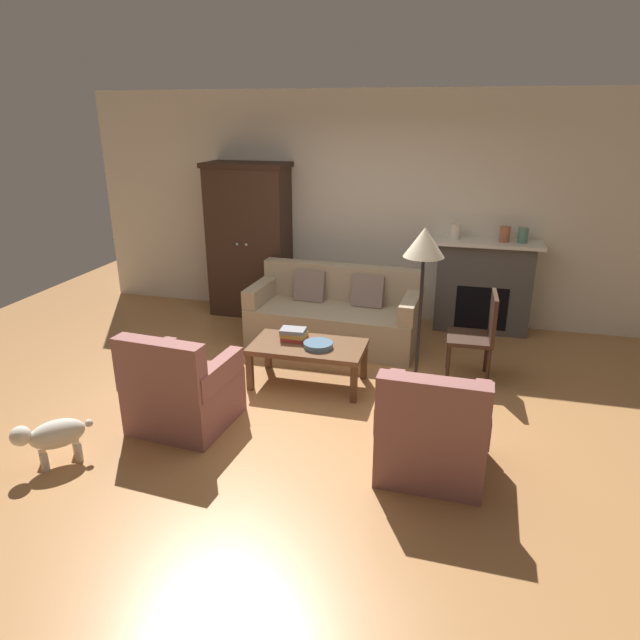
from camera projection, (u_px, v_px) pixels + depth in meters
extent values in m
plane|color=#B27A47|center=(308.00, 401.00, 5.28)|extent=(9.60, 9.60, 0.00)
cube|color=silver|center=(362.00, 208.00, 7.11)|extent=(7.20, 0.10, 2.80)
cube|color=#4C4947|center=(483.00, 288.00, 6.81)|extent=(1.10, 0.36, 1.08)
cube|color=black|center=(481.00, 308.00, 6.72)|extent=(0.60, 0.01, 0.52)
cube|color=white|center=(488.00, 243.00, 6.60)|extent=(1.26, 0.48, 0.04)
cube|color=#382319|center=(250.00, 243.00, 7.30)|extent=(1.00, 0.52, 1.89)
cube|color=#2F1E15|center=(246.00, 165.00, 6.96)|extent=(1.06, 0.55, 0.06)
sphere|color=#ADAFB5|center=(237.00, 244.00, 7.05)|extent=(0.04, 0.04, 0.04)
sphere|color=#ADAFB5|center=(246.00, 245.00, 7.02)|extent=(0.04, 0.04, 0.04)
cube|color=tan|center=(333.00, 326.00, 6.51)|extent=(1.94, 0.94, 0.44)
cube|color=tan|center=(342.00, 282.00, 6.66)|extent=(1.91, 0.28, 0.42)
cube|color=tan|center=(262.00, 292.00, 6.64)|extent=(0.20, 0.81, 0.22)
cube|color=tan|center=(411.00, 306.00, 6.14)|extent=(0.20, 0.81, 0.22)
cube|color=#7F6B60|center=(310.00, 286.00, 6.65)|extent=(0.37, 0.20, 0.37)
cube|color=#7F6B60|center=(368.00, 291.00, 6.45)|extent=(0.37, 0.20, 0.37)
cube|color=brown|center=(308.00, 347.00, 5.48)|extent=(1.10, 0.60, 0.05)
cube|color=brown|center=(250.00, 372.00, 5.44)|extent=(0.06, 0.06, 0.37)
cube|color=brown|center=(354.00, 384.00, 5.20)|extent=(0.06, 0.06, 0.37)
cube|color=brown|center=(268.00, 351.00, 5.91)|extent=(0.06, 0.06, 0.37)
cube|color=brown|center=(364.00, 361.00, 5.67)|extent=(0.06, 0.06, 0.37)
cylinder|color=slate|center=(318.00, 345.00, 5.39)|extent=(0.28, 0.28, 0.05)
cube|color=#B73833|center=(295.00, 338.00, 5.57)|extent=(0.25, 0.18, 0.04)
cube|color=gold|center=(294.00, 335.00, 5.55)|extent=(0.25, 0.19, 0.04)
cube|color=gray|center=(293.00, 331.00, 5.54)|extent=(0.25, 0.18, 0.04)
cylinder|color=beige|center=(455.00, 232.00, 6.65)|extent=(0.13, 0.13, 0.18)
cylinder|color=#A86042|center=(505.00, 234.00, 6.52)|extent=(0.12, 0.12, 0.18)
cylinder|color=slate|center=(523.00, 235.00, 6.48)|extent=(0.12, 0.12, 0.17)
cube|color=#935B56|center=(186.00, 400.00, 4.85)|extent=(0.82, 0.82, 0.42)
cube|color=#935B56|center=(160.00, 368.00, 4.42)|extent=(0.77, 0.22, 0.46)
cube|color=#935B56|center=(218.00, 373.00, 4.64)|extent=(0.18, 0.71, 0.20)
cube|color=#935B56|center=(150.00, 362.00, 4.85)|extent=(0.18, 0.71, 0.20)
cube|color=#935B56|center=(432.00, 443.00, 4.23)|extent=(0.78, 0.78, 0.42)
cube|color=#935B56|center=(432.00, 411.00, 3.80)|extent=(0.76, 0.18, 0.46)
cube|color=#935B56|center=(482.00, 412.00, 4.04)|extent=(0.14, 0.70, 0.20)
cube|color=#935B56|center=(390.00, 400.00, 4.21)|extent=(0.14, 0.70, 0.20)
cube|color=#382319|center=(470.00, 338.00, 5.60)|extent=(0.45, 0.45, 0.04)
cylinder|color=#382319|center=(448.00, 350.00, 5.89)|extent=(0.04, 0.04, 0.41)
cylinder|color=#382319|center=(448.00, 365.00, 5.54)|extent=(0.04, 0.04, 0.41)
cylinder|color=#382319|center=(486.00, 353.00, 5.81)|extent=(0.04, 0.04, 0.41)
cylinder|color=#382319|center=(488.00, 369.00, 5.46)|extent=(0.04, 0.04, 0.41)
cube|color=#382319|center=(493.00, 316.00, 5.47)|extent=(0.05, 0.44, 0.45)
cylinder|color=black|center=(415.00, 393.00, 5.40)|extent=(0.26, 0.26, 0.02)
cylinder|color=black|center=(419.00, 327.00, 5.17)|extent=(0.03, 0.03, 1.37)
cone|color=beige|center=(424.00, 242.00, 4.89)|extent=(0.36, 0.36, 0.26)
ellipsoid|color=beige|center=(57.00, 434.00, 4.27)|extent=(0.42, 0.43, 0.22)
sphere|color=beige|center=(20.00, 436.00, 4.13)|extent=(0.15, 0.15, 0.15)
cylinder|color=beige|center=(45.00, 463.00, 4.23)|extent=(0.06, 0.06, 0.14)
cylinder|color=beige|center=(43.00, 455.00, 4.32)|extent=(0.06, 0.06, 0.14)
cylinder|color=beige|center=(79.00, 453.00, 4.35)|extent=(0.06, 0.06, 0.14)
cylinder|color=beige|center=(76.00, 446.00, 4.44)|extent=(0.06, 0.06, 0.14)
sphere|color=beige|center=(89.00, 423.00, 4.38)|extent=(0.06, 0.06, 0.06)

